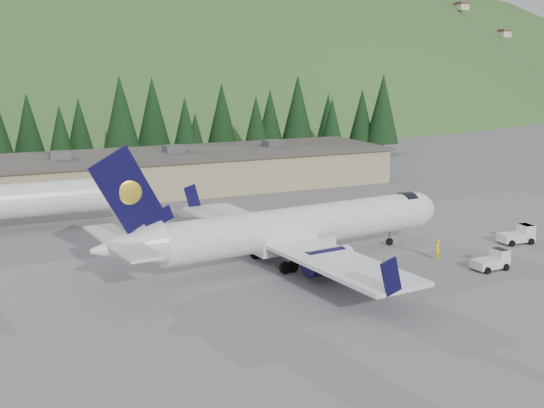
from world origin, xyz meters
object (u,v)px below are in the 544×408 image
(baggage_tug_b, at_px, (519,235))
(ramp_worker, at_px, (437,249))
(airliner, at_px, (291,229))
(baggage_tug_a, at_px, (493,261))
(terminal_building, at_px, (138,173))

(baggage_tug_b, height_order, ramp_worker, ramp_worker)
(airliner, relative_size, baggage_tug_a, 10.67)
(baggage_tug_a, bearing_deg, baggage_tug_b, 31.78)
(ramp_worker, bearing_deg, airliner, -52.92)
(baggage_tug_a, xyz_separation_m, terminal_building, (-18.68, 47.07, 1.87))
(baggage_tug_a, bearing_deg, ramp_worker, 117.84)
(airliner, xyz_separation_m, baggage_tug_a, (14.66, -8.97, -2.26))
(airliner, bearing_deg, terminal_building, 90.05)
(airliner, bearing_deg, baggage_tug_b, -14.46)
(airliner, height_order, baggage_tug_b, airliner)
(airliner, distance_m, baggage_tug_b, 23.34)
(baggage_tug_a, distance_m, terminal_building, 50.67)
(baggage_tug_a, bearing_deg, terminal_building, 109.79)
(baggage_tug_b, distance_m, terminal_building, 49.57)
(airliner, distance_m, terminal_building, 38.32)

